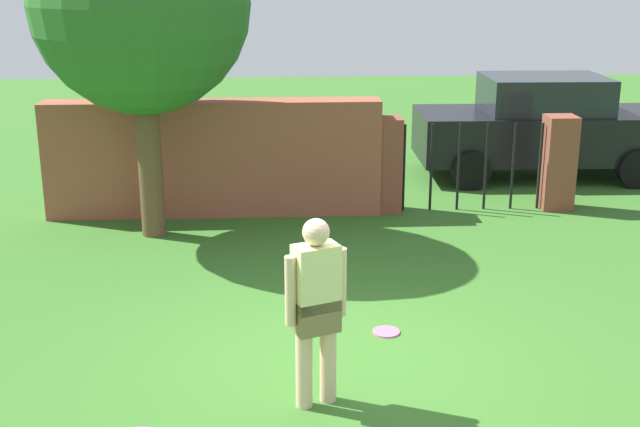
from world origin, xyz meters
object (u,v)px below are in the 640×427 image
object	(u,v)px
person	(316,304)
car	(542,127)
frisbee_pink	(386,332)
tree	(141,6)

from	to	relation	value
person	car	distance (m)	8.65
car	frisbee_pink	distance (m)	7.16
car	frisbee_pink	size ratio (longest dim) A/B	15.69
tree	car	world-z (taller)	tree
person	car	world-z (taller)	car
tree	car	xyz separation A→B (m)	(6.21, 2.90, -2.16)
tree	car	distance (m)	7.19
person	car	xyz separation A→B (m)	(4.25, 7.54, -0.04)
tree	car	size ratio (longest dim) A/B	1.05
car	frisbee_pink	world-z (taller)	car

